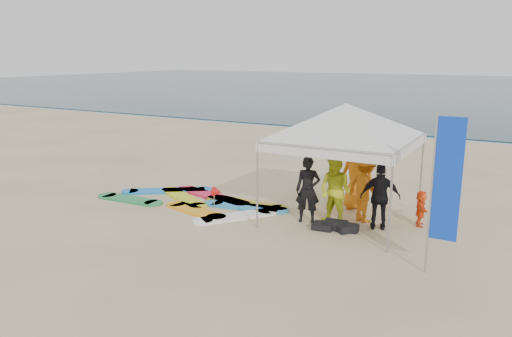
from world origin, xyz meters
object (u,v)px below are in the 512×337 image
object	(u,v)px
canopy_tent	(346,104)
feather_flag	(446,182)
person_yellow	(335,191)
person_black_a	(308,190)
person_black_b	(380,197)
person_orange_a	(365,188)
person_orange_b	(357,176)
person_seated	(421,208)
surfboard_spread	(202,202)
marker_pennant	(217,192)

from	to	relation	value
canopy_tent	feather_flag	bearing A→B (deg)	-39.26
person_yellow	feather_flag	bearing A→B (deg)	-20.09
person_black_a	person_black_b	world-z (taller)	person_black_a
person_orange_a	feather_flag	xyz separation A→B (m)	(2.28, -2.47, 1.01)
person_orange_a	feather_flag	world-z (taller)	feather_flag
person_black_a	person_black_b	distance (m)	1.82
person_orange_b	person_seated	distance (m)	2.04
person_yellow	person_orange_b	bearing A→B (deg)	100.83
person_yellow	feather_flag	xyz separation A→B (m)	(2.83, -1.76, 1.00)
surfboard_spread	feather_flag	bearing A→B (deg)	-14.20
person_yellow	marker_pennant	world-z (taller)	person_yellow
person_black_a	surfboard_spread	xyz separation A→B (m)	(-3.40, 0.06, -0.83)
person_black_a	canopy_tent	xyz separation A→B (m)	(0.73, 0.60, 2.20)
surfboard_spread	marker_pennant	bearing A→B (deg)	-19.92
person_black_a	surfboard_spread	distance (m)	3.50
person_yellow	person_orange_b	world-z (taller)	person_orange_b
person_orange_a	feather_flag	bearing A→B (deg)	162.83
person_yellow	marker_pennant	bearing A→B (deg)	-163.71
person_black_b	surfboard_spread	bearing A→B (deg)	-14.37
person_orange_a	surfboard_spread	size ratio (longest dim) A/B	0.34
feather_flag	person_black_a	bearing A→B (deg)	154.41
person_black_b	person_seated	size ratio (longest dim) A/B	1.81
person_black_b	surfboard_spread	world-z (taller)	person_black_b
person_black_b	person_orange_a	bearing A→B (deg)	-55.78
person_black_b	feather_flag	xyz separation A→B (m)	(1.77, -2.07, 1.08)
person_orange_a	person_orange_b	world-z (taller)	person_orange_b
person_orange_a	person_yellow	bearing A→B (deg)	82.08
person_black_a	marker_pennant	world-z (taller)	person_black_a
surfboard_spread	person_seated	bearing A→B (deg)	9.95
feather_flag	marker_pennant	world-z (taller)	feather_flag
person_black_a	feather_flag	distance (m)	4.07
person_seated	canopy_tent	distance (m)	3.27
person_seated	feather_flag	distance (m)	3.30
person_orange_b	person_seated	size ratio (longest dim) A/B	2.04
person_black_b	marker_pennant	bearing A→B (deg)	-10.34
person_orange_a	person_seated	xyz separation A→B (m)	(1.36, 0.35, -0.44)
person_yellow	feather_flag	world-z (taller)	feather_flag
person_black_a	person_orange_b	world-z (taller)	person_orange_b
marker_pennant	person_black_b	bearing A→B (deg)	7.39
person_yellow	canopy_tent	bearing A→B (deg)	100.34
person_black_a	feather_flag	size ratio (longest dim) A/B	0.53
marker_pennant	person_orange_b	bearing A→B (deg)	29.61
person_black_b	person_orange_b	distance (m)	1.71
person_orange_a	person_black_a	bearing A→B (deg)	61.14
person_yellow	person_orange_b	xyz separation A→B (m)	(0.03, 1.66, 0.04)
person_yellow	surfboard_spread	size ratio (longest dim) A/B	0.34
person_seated	canopy_tent	bearing A→B (deg)	90.50
person_black_b	canopy_tent	size ratio (longest dim) A/B	0.36
person_orange_a	person_seated	bearing A→B (deg)	-135.37
feather_flag	surfboard_spread	size ratio (longest dim) A/B	0.61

